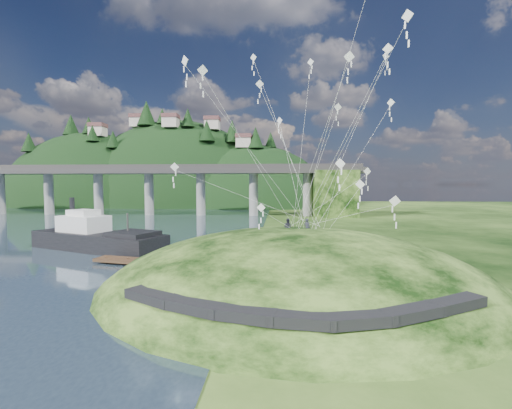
{
  "coord_description": "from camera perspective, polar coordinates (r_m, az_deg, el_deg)",
  "views": [
    {
      "loc": [
        6.34,
        -28.67,
        9.02
      ],
      "look_at": [
        4.0,
        6.0,
        7.0
      ],
      "focal_mm": 24.0,
      "sensor_mm": 36.0,
      "label": 1
    }
  ],
  "objects": [
    {
      "name": "grass_hill",
      "position": [
        32.47,
        6.84,
        -15.6
      ],
      "size": [
        36.0,
        32.0,
        13.0
      ],
      "color": "black",
      "rests_on": "ground"
    },
    {
      "name": "kite_swarm",
      "position": [
        31.03,
        9.69,
        16.13
      ],
      "size": [
        21.28,
        17.13,
        20.83
      ],
      "color": "silver",
      "rests_on": "ground"
    },
    {
      "name": "wooden_dock",
      "position": [
        40.24,
        -17.13,
        -9.15
      ],
      "size": [
        13.88,
        4.93,
        0.98
      ],
      "color": "#392517",
      "rests_on": "ground"
    },
    {
      "name": "work_barge",
      "position": [
        52.31,
        -25.1,
        -4.92
      ],
      "size": [
        21.13,
        12.82,
        7.18
      ],
      "color": "black",
      "rests_on": "ground"
    },
    {
      "name": "kite_flyers",
      "position": [
        32.69,
        6.41,
        -2.31
      ],
      "size": [
        2.71,
        1.3,
        1.8
      ],
      "color": "#282936",
      "rests_on": "ground"
    },
    {
      "name": "bridge",
      "position": [
        104.05,
        -14.55,
        3.6
      ],
      "size": [
        160.0,
        11.0,
        15.0
      ],
      "color": "#2D2B2B",
      "rests_on": "ground"
    },
    {
      "name": "ground",
      "position": [
        30.72,
        -8.47,
        -13.79
      ],
      "size": [
        320.0,
        320.0,
        0.0
      ],
      "primitive_type": "plane",
      "color": "black",
      "rests_on": "ground"
    },
    {
      "name": "far_ridge",
      "position": [
        159.74,
        -14.39,
        -2.69
      ],
      "size": [
        153.0,
        70.0,
        94.5
      ],
      "color": "black",
      "rests_on": "ground"
    },
    {
      "name": "footpath",
      "position": [
        20.19,
        7.12,
        -16.79
      ],
      "size": [
        22.29,
        5.84,
        0.83
      ],
      "color": "black",
      "rests_on": "ground"
    }
  ]
}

